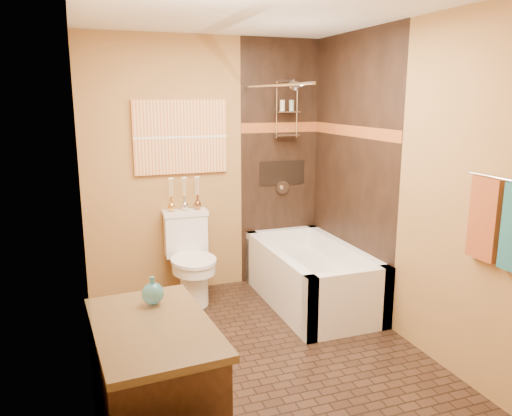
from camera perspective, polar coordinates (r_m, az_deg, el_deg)
name	(u,v)px	position (r m, az deg, el deg)	size (l,w,h in m)	color
floor	(259,353)	(3.99, 0.38, -16.28)	(3.00, 3.00, 0.00)	black
wall_left	(82,206)	(3.35, -19.26, 0.22)	(0.02, 3.00, 2.50)	#A97741
wall_right	(401,184)	(4.12, 16.26, 2.65)	(0.02, 3.00, 2.50)	#A97741
wall_back	(207,167)	(4.97, -5.61, 4.72)	(2.40, 0.02, 2.50)	#A97741
wall_front	(378,255)	(2.25, 13.80, -5.25)	(2.40, 0.02, 2.50)	#A97741
ceiling	(260,8)	(3.54, 0.44, 21.92)	(3.00, 3.00, 0.00)	silver
alcove_tile_back	(280,163)	(5.21, 2.74, 5.12)	(0.85, 0.01, 2.50)	black
alcove_tile_right	(351,171)	(4.74, 10.83, 4.16)	(0.01, 1.50, 2.50)	black
mosaic_band_back	(281,127)	(5.16, 2.83, 9.18)	(0.85, 0.01, 0.10)	maroon
mosaic_band_right	(352,131)	(4.69, 10.91, 8.63)	(0.01, 1.50, 0.10)	maroon
alcove_niche	(282,173)	(5.22, 3.01, 4.04)	(0.50, 0.01, 0.25)	black
shower_fixtures	(287,123)	(5.08, 3.54, 9.64)	(0.24, 0.33, 1.16)	silver
curtain_rod	(273,85)	(4.34, 1.99, 13.83)	(0.03, 0.03, 1.55)	silver
towel_bar	(505,180)	(3.28, 26.54, 2.91)	(0.02, 0.02, 0.55)	silver
towel_rust	(485,219)	(3.43, 24.66, -1.16)	(0.05, 0.22, 0.52)	brown
sunset_painting	(181,137)	(4.86, -8.59, 8.02)	(0.90, 0.04, 0.70)	#D66832
vanity_mirror	(85,193)	(2.38, -18.99, 1.58)	(0.01, 1.00, 0.90)	white
bathtub	(311,280)	(4.81, 6.30, -8.24)	(0.80, 1.50, 0.55)	white
toilet	(190,258)	(4.81, -7.50, -5.64)	(0.44, 0.64, 0.85)	white
vanity	(154,397)	(2.80, -11.55, -20.40)	(0.63, 0.96, 0.82)	black
teal_bottle	(153,291)	(2.80, -11.73, -9.23)	(0.12, 0.12, 0.19)	#29727D
bud_vases	(184,193)	(4.85, -8.19, 1.70)	(0.32, 0.07, 0.32)	gold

